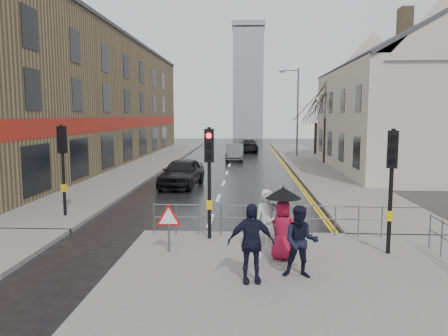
# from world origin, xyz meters

# --- Properties ---
(ground) EXTENTS (120.00, 120.00, 0.00)m
(ground) POSITION_xyz_m (0.00, 0.00, 0.00)
(ground) COLOR black
(ground) RESTS_ON ground
(near_pavement) EXTENTS (10.00, 9.00, 0.14)m
(near_pavement) POSITION_xyz_m (3.00, -3.50, 0.07)
(near_pavement) COLOR #605E5B
(near_pavement) RESTS_ON ground
(left_pavement) EXTENTS (4.00, 44.00, 0.14)m
(left_pavement) POSITION_xyz_m (-6.50, 23.00, 0.07)
(left_pavement) COLOR #605E5B
(left_pavement) RESTS_ON ground
(right_pavement) EXTENTS (4.00, 40.00, 0.14)m
(right_pavement) POSITION_xyz_m (6.50, 25.00, 0.07)
(right_pavement) COLOR #605E5B
(right_pavement) RESTS_ON ground
(pavement_bridge_right) EXTENTS (4.00, 4.20, 0.14)m
(pavement_bridge_right) POSITION_xyz_m (6.50, 3.00, 0.07)
(pavement_bridge_right) COLOR #605E5B
(pavement_bridge_right) RESTS_ON ground
(building_left_terrace) EXTENTS (8.00, 42.00, 10.00)m
(building_left_terrace) POSITION_xyz_m (-12.00, 22.00, 5.00)
(building_left_terrace) COLOR olive
(building_left_terrace) RESTS_ON ground
(building_right_cream) EXTENTS (9.00, 16.40, 10.10)m
(building_right_cream) POSITION_xyz_m (12.00, 18.00, 4.78)
(building_right_cream) COLOR beige
(building_right_cream) RESTS_ON ground
(church_tower) EXTENTS (5.00, 5.00, 18.00)m
(church_tower) POSITION_xyz_m (1.50, 62.00, 9.00)
(church_tower) COLOR #919398
(church_tower) RESTS_ON ground
(traffic_signal_near_left) EXTENTS (0.28, 0.27, 3.40)m
(traffic_signal_near_left) POSITION_xyz_m (0.20, 0.20, 2.46)
(traffic_signal_near_left) COLOR black
(traffic_signal_near_left) RESTS_ON near_pavement
(traffic_signal_near_right) EXTENTS (0.34, 0.33, 3.40)m
(traffic_signal_near_right) POSITION_xyz_m (5.20, -1.00, 2.46)
(traffic_signal_near_right) COLOR black
(traffic_signal_near_right) RESTS_ON near_pavement
(traffic_signal_far_left) EXTENTS (0.34, 0.33, 3.40)m
(traffic_signal_far_left) POSITION_xyz_m (-5.50, 3.00, 2.46)
(traffic_signal_far_left) COLOR black
(traffic_signal_far_left) RESTS_ON left_pavement
(guard_railing_front) EXTENTS (7.14, 0.04, 1.00)m
(guard_railing_front) POSITION_xyz_m (1.95, 0.60, 0.86)
(guard_railing_front) COLOR #595B5E
(guard_railing_front) RESTS_ON near_pavement
(warning_sign) EXTENTS (0.80, 0.07, 1.35)m
(warning_sign) POSITION_xyz_m (-0.80, -1.21, 1.04)
(warning_sign) COLOR #595B5E
(warning_sign) RESTS_ON near_pavement
(street_lamp) EXTENTS (1.83, 0.25, 8.00)m
(street_lamp) POSITION_xyz_m (5.82, 28.00, 4.71)
(street_lamp) COLOR #595B5E
(street_lamp) RESTS_ON right_pavement
(tree_near) EXTENTS (2.40, 2.40, 6.58)m
(tree_near) POSITION_xyz_m (7.50, 22.00, 5.14)
(tree_near) COLOR black
(tree_near) RESTS_ON right_pavement
(tree_far) EXTENTS (2.40, 2.40, 5.64)m
(tree_far) POSITION_xyz_m (8.00, 30.00, 4.42)
(tree_far) COLOR black
(tree_far) RESTS_ON right_pavement
(pedestrian_a) EXTENTS (0.67, 0.44, 1.83)m
(pedestrian_a) POSITION_xyz_m (1.87, -1.54, 1.05)
(pedestrian_a) COLOR #BCBBB7
(pedestrian_a) RESTS_ON near_pavement
(pedestrian_b) EXTENTS (0.89, 0.73, 1.69)m
(pedestrian_b) POSITION_xyz_m (2.59, -2.90, 0.98)
(pedestrian_b) COLOR black
(pedestrian_b) RESTS_ON near_pavement
(pedestrian_with_umbrella) EXTENTS (0.96, 0.96, 1.91)m
(pedestrian_with_umbrella) POSITION_xyz_m (2.27, -1.65, 1.22)
(pedestrian_with_umbrella) COLOR maroon
(pedestrian_with_umbrella) RESTS_ON near_pavement
(pedestrian_d) EXTENTS (1.11, 0.59, 1.81)m
(pedestrian_d) POSITION_xyz_m (1.43, -3.25, 1.04)
(pedestrian_d) COLOR black
(pedestrian_d) RESTS_ON near_pavement
(car_parked) EXTENTS (2.34, 4.73, 1.55)m
(car_parked) POSITION_xyz_m (-2.20, 10.64, 0.77)
(car_parked) COLOR black
(car_parked) RESTS_ON ground
(car_mid) EXTENTS (1.49, 4.27, 1.40)m
(car_mid) POSITION_xyz_m (0.30, 24.83, 0.70)
(car_mid) COLOR #515357
(car_mid) RESTS_ON ground
(car_far) EXTENTS (2.24, 4.77, 1.35)m
(car_far) POSITION_xyz_m (1.50, 33.59, 0.67)
(car_far) COLOR black
(car_far) RESTS_ON ground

